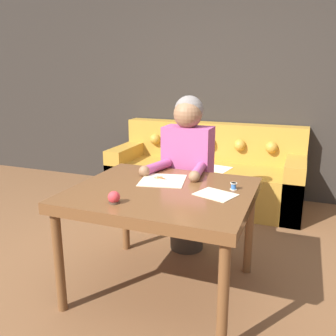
% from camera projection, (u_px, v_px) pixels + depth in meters
% --- Properties ---
extents(ground_plane, '(16.00, 16.00, 0.00)m').
position_uv_depth(ground_plane, '(159.00, 293.00, 2.41)').
color(ground_plane, brown).
extents(wall_back, '(8.00, 0.06, 2.60)m').
position_uv_depth(wall_back, '(234.00, 86.00, 4.16)').
color(wall_back, '#2D2823').
rests_on(wall_back, ground_plane).
extents(dining_table, '(1.14, 0.99, 0.73)m').
position_uv_depth(dining_table, '(162.00, 200.00, 2.30)').
color(dining_table, brown).
rests_on(dining_table, ground_plane).
extents(couch, '(2.13, 0.86, 0.88)m').
position_uv_depth(couch, '(206.00, 175.00, 4.10)').
color(couch, '#B7842D').
rests_on(couch, ground_plane).
extents(person, '(0.46, 0.59, 1.28)m').
position_uv_depth(person, '(187.00, 173.00, 2.87)').
color(person, '#33281E').
rests_on(person, ground_plane).
extents(pattern_paper_main, '(0.36, 0.36, 0.00)m').
position_uv_depth(pattern_paper_main, '(163.00, 180.00, 2.45)').
color(pattern_paper_main, beige).
rests_on(pattern_paper_main, dining_table).
extents(pattern_paper_offcut, '(0.28, 0.25, 0.00)m').
position_uv_depth(pattern_paper_offcut, '(216.00, 194.00, 2.17)').
color(pattern_paper_offcut, beige).
rests_on(pattern_paper_offcut, dining_table).
extents(scissors, '(0.20, 0.12, 0.01)m').
position_uv_depth(scissors, '(163.00, 179.00, 2.48)').
color(scissors, silver).
rests_on(scissors, dining_table).
extents(thread_spool, '(0.04, 0.04, 0.05)m').
position_uv_depth(thread_spool, '(234.00, 186.00, 2.26)').
color(thread_spool, '#3366B2').
rests_on(thread_spool, dining_table).
extents(pin_cushion, '(0.07, 0.07, 0.07)m').
position_uv_depth(pin_cushion, '(114.00, 198.00, 2.02)').
color(pin_cushion, '#4C3828').
rests_on(pin_cushion, dining_table).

